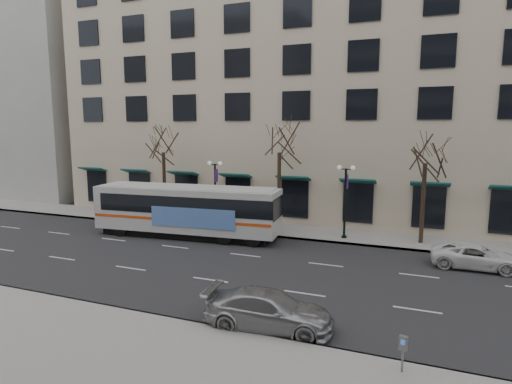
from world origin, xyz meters
The scene contains 13 objects.
ground centered at (0.00, 0.00, 0.00)m, with size 160.00×160.00×0.00m, color black.
sidewalk_far centered at (5.00, 9.00, 0.07)m, with size 80.00×4.00×0.15m, color gray.
building_hotel centered at (-2.00, 21.00, 12.00)m, with size 40.00×20.00×24.00m, color #C8B299.
building_far_upblock centered at (-38.00, 21.00, 14.00)m, with size 28.00×20.00×28.00m, color #999993.
tree_far_left centered at (-10.00, 8.80, 6.70)m, with size 3.60×3.60×8.34m.
tree_far_mid centered at (0.00, 8.80, 6.91)m, with size 3.60×3.60×8.55m.
tree_far_right centered at (10.00, 8.80, 6.42)m, with size 3.60×3.60×8.06m.
lamp_post_left centered at (-4.99, 8.20, 2.94)m, with size 1.22×0.45×5.21m.
lamp_post_right centered at (5.01, 8.20, 2.94)m, with size 1.22×0.45×5.21m.
city_bus centered at (-5.58, 5.02, 1.99)m, with size 13.63×4.11×3.64m.
silver_car centered at (4.60, -6.20, 0.74)m, with size 2.07×5.08×1.48m, color #A6A8AE.
white_pickup centered at (12.91, 4.80, 0.66)m, with size 2.18×4.73×1.31m, color white.
pay_station centered at (9.63, -7.76, 1.02)m, with size 0.28×0.20×1.20m.
Camera 1 is at (9.92, -21.05, 7.79)m, focal length 30.00 mm.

